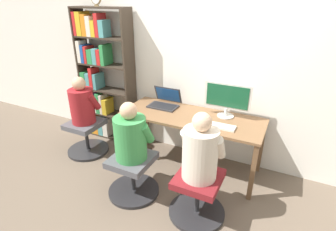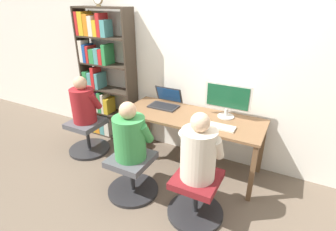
{
  "view_description": "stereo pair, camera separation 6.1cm",
  "coord_description": "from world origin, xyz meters",
  "px_view_note": "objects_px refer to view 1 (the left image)",
  "views": [
    {
      "loc": [
        1.02,
        -2.38,
        2.05
      ],
      "look_at": [
        -0.22,
        0.12,
        0.77
      ],
      "focal_mm": 28.0,
      "sensor_mm": 36.0,
      "label": 1
    },
    {
      "loc": [
        1.07,
        -2.35,
        2.05
      ],
      "look_at": [
        -0.22,
        0.12,
        0.77
      ],
      "focal_mm": 28.0,
      "sensor_mm": 36.0,
      "label": 2
    }
  ],
  "objects_px": {
    "keyboard": "(218,126)",
    "laptop": "(165,102)",
    "office_chair_left": "(198,195)",
    "bookshelf": "(99,78)",
    "person_at_laptop": "(130,135)",
    "person_near_shelf": "(82,104)",
    "office_chair_side": "(87,136)",
    "person_at_monitor": "(200,151)",
    "desktop_monitor": "(227,99)",
    "office_chair_right": "(133,175)"
  },
  "relations": [
    {
      "from": "office_chair_side",
      "to": "office_chair_left",
      "type": "bearing_deg",
      "value": -13.12
    },
    {
      "from": "office_chair_side",
      "to": "person_near_shelf",
      "type": "bearing_deg",
      "value": 90.0
    },
    {
      "from": "keyboard",
      "to": "office_chair_side",
      "type": "distance_m",
      "value": 1.88
    },
    {
      "from": "person_at_monitor",
      "to": "bookshelf",
      "type": "relative_size",
      "value": 0.35
    },
    {
      "from": "laptop",
      "to": "office_chair_left",
      "type": "relative_size",
      "value": 0.65
    },
    {
      "from": "keyboard",
      "to": "laptop",
      "type": "bearing_deg",
      "value": 160.92
    },
    {
      "from": "bookshelf",
      "to": "laptop",
      "type": "bearing_deg",
      "value": -2.65
    },
    {
      "from": "keyboard",
      "to": "office_chair_left",
      "type": "xyz_separation_m",
      "value": [
        0.02,
        -0.61,
        -0.49
      ]
    },
    {
      "from": "office_chair_left",
      "to": "person_near_shelf",
      "type": "bearing_deg",
      "value": 166.73
    },
    {
      "from": "office_chair_left",
      "to": "bookshelf",
      "type": "distance_m",
      "value": 2.25
    },
    {
      "from": "person_at_monitor",
      "to": "person_near_shelf",
      "type": "height_order",
      "value": "person_at_monitor"
    },
    {
      "from": "office_chair_side",
      "to": "person_near_shelf",
      "type": "xyz_separation_m",
      "value": [
        -0.0,
        0.0,
        0.5
      ]
    },
    {
      "from": "laptop",
      "to": "bookshelf",
      "type": "bearing_deg",
      "value": 177.35
    },
    {
      "from": "laptop",
      "to": "office_chair_side",
      "type": "bearing_deg",
      "value": -155.38
    },
    {
      "from": "office_chair_left",
      "to": "person_at_monitor",
      "type": "relative_size",
      "value": 0.86
    },
    {
      "from": "person_near_shelf",
      "to": "bookshelf",
      "type": "bearing_deg",
      "value": 100.97
    },
    {
      "from": "person_at_monitor",
      "to": "bookshelf",
      "type": "bearing_deg",
      "value": 154.14
    },
    {
      "from": "desktop_monitor",
      "to": "office_chair_right",
      "type": "relative_size",
      "value": 0.95
    },
    {
      "from": "laptop",
      "to": "bookshelf",
      "type": "height_order",
      "value": "bookshelf"
    },
    {
      "from": "office_chair_right",
      "to": "person_at_laptop",
      "type": "xyz_separation_m",
      "value": [
        0.0,
        0.0,
        0.49
      ]
    },
    {
      "from": "keyboard",
      "to": "office_chair_right",
      "type": "distance_m",
      "value": 1.09
    },
    {
      "from": "laptop",
      "to": "person_near_shelf",
      "type": "xyz_separation_m",
      "value": [
        -1.0,
        -0.46,
        -0.03
      ]
    },
    {
      "from": "bookshelf",
      "to": "person_near_shelf",
      "type": "bearing_deg",
      "value": -79.03
    },
    {
      "from": "desktop_monitor",
      "to": "bookshelf",
      "type": "bearing_deg",
      "value": 179.29
    },
    {
      "from": "office_chair_left",
      "to": "bookshelf",
      "type": "xyz_separation_m",
      "value": [
        -1.92,
        0.94,
        0.71
      ]
    },
    {
      "from": "desktop_monitor",
      "to": "laptop",
      "type": "distance_m",
      "value": 0.83
    },
    {
      "from": "office_chair_right",
      "to": "person_at_monitor",
      "type": "height_order",
      "value": "person_at_monitor"
    },
    {
      "from": "office_chair_right",
      "to": "bookshelf",
      "type": "distance_m",
      "value": 1.66
    },
    {
      "from": "person_near_shelf",
      "to": "desktop_monitor",
      "type": "bearing_deg",
      "value": 14.91
    },
    {
      "from": "office_chair_side",
      "to": "person_near_shelf",
      "type": "height_order",
      "value": "person_near_shelf"
    },
    {
      "from": "keyboard",
      "to": "person_near_shelf",
      "type": "bearing_deg",
      "value": -174.37
    },
    {
      "from": "laptop",
      "to": "keyboard",
      "type": "height_order",
      "value": "laptop"
    },
    {
      "from": "desktop_monitor",
      "to": "bookshelf",
      "type": "distance_m",
      "value": 1.91
    },
    {
      "from": "desktop_monitor",
      "to": "office_chair_side",
      "type": "distance_m",
      "value": 2.01
    },
    {
      "from": "person_at_monitor",
      "to": "person_near_shelf",
      "type": "bearing_deg",
      "value": 166.89
    },
    {
      "from": "desktop_monitor",
      "to": "office_chair_right",
      "type": "bearing_deg",
      "value": -129.01
    },
    {
      "from": "person_at_monitor",
      "to": "office_chair_left",
      "type": "bearing_deg",
      "value": -90.0
    },
    {
      "from": "keyboard",
      "to": "office_chair_right",
      "type": "bearing_deg",
      "value": -140.08
    },
    {
      "from": "office_chair_left",
      "to": "bookshelf",
      "type": "height_order",
      "value": "bookshelf"
    },
    {
      "from": "desktop_monitor",
      "to": "office_chair_side",
      "type": "relative_size",
      "value": 0.95
    },
    {
      "from": "laptop",
      "to": "office_chair_left",
      "type": "distance_m",
      "value": 1.32
    },
    {
      "from": "person_at_laptop",
      "to": "office_chair_side",
      "type": "xyz_separation_m",
      "value": [
        -1.06,
        0.43,
        -0.49
      ]
    },
    {
      "from": "person_at_laptop",
      "to": "person_at_monitor",
      "type": "bearing_deg",
      "value": 1.05
    },
    {
      "from": "laptop",
      "to": "person_near_shelf",
      "type": "bearing_deg",
      "value": -155.61
    },
    {
      "from": "bookshelf",
      "to": "person_at_monitor",
      "type": "bearing_deg",
      "value": -25.86
    },
    {
      "from": "person_at_laptop",
      "to": "person_near_shelf",
      "type": "relative_size",
      "value": 1.0
    },
    {
      "from": "laptop",
      "to": "bookshelf",
      "type": "relative_size",
      "value": 0.2
    },
    {
      "from": "desktop_monitor",
      "to": "laptop",
      "type": "xyz_separation_m",
      "value": [
        -0.81,
        -0.03,
        -0.17
      ]
    },
    {
      "from": "laptop",
      "to": "desktop_monitor",
      "type": "bearing_deg",
      "value": 1.94
    },
    {
      "from": "desktop_monitor",
      "to": "person_at_monitor",
      "type": "xyz_separation_m",
      "value": [
        0.01,
        -0.91,
        -0.19
      ]
    }
  ]
}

